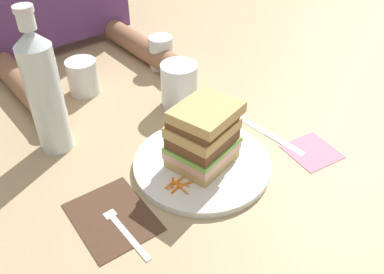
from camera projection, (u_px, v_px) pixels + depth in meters
name	position (u px, v px, depth m)	size (l,w,h in m)	color
ground_plane	(195.00, 158.00, 0.82)	(3.00, 3.00, 0.00)	tan
main_plate	(202.00, 164.00, 0.79)	(0.26, 0.26, 0.01)	white
sandwich	(203.00, 136.00, 0.75)	(0.14, 0.12, 0.12)	tan
carrot_shred_0	(182.00, 188.00, 0.73)	(0.00, 0.00, 0.03)	orange
carrot_shred_1	(187.00, 183.00, 0.74)	(0.00, 0.00, 0.02)	orange
carrot_shred_2	(180.00, 185.00, 0.74)	(0.00, 0.00, 0.02)	orange
carrot_shred_3	(169.00, 185.00, 0.74)	(0.00, 0.00, 0.02)	orange
carrot_shred_4	(172.00, 186.00, 0.74)	(0.00, 0.00, 0.02)	orange
carrot_shred_5	(179.00, 179.00, 0.75)	(0.00, 0.00, 0.03)	orange
carrot_shred_6	(177.00, 188.00, 0.73)	(0.00, 0.00, 0.03)	orange
carrot_shred_7	(183.00, 184.00, 0.74)	(0.00, 0.00, 0.03)	orange
carrot_shred_8	(173.00, 183.00, 0.74)	(0.00, 0.00, 0.03)	orange
carrot_shred_9	(231.00, 140.00, 0.84)	(0.00, 0.00, 0.03)	orange
carrot_shred_10	(220.00, 135.00, 0.85)	(0.00, 0.00, 0.03)	orange
carrot_shred_11	(237.00, 141.00, 0.83)	(0.00, 0.00, 0.03)	orange
carrot_shred_12	(231.00, 135.00, 0.85)	(0.00, 0.00, 0.03)	orange
carrot_shred_13	(229.00, 139.00, 0.84)	(0.00, 0.00, 0.02)	orange
carrot_shred_14	(230.00, 142.00, 0.83)	(0.00, 0.00, 0.02)	orange
carrot_shred_15	(229.00, 136.00, 0.85)	(0.00, 0.00, 0.03)	orange
carrot_shred_16	(221.00, 133.00, 0.85)	(0.00, 0.00, 0.02)	orange
carrot_shred_17	(226.00, 139.00, 0.84)	(0.00, 0.00, 0.03)	orange
napkin_dark	(112.00, 217.00, 0.70)	(0.12, 0.15, 0.00)	#4C3323
fork	(119.00, 224.00, 0.68)	(0.02, 0.17, 0.00)	silver
knife	(267.00, 133.00, 0.88)	(0.02, 0.20, 0.00)	silver
juice_glass	(180.00, 87.00, 0.94)	(0.08, 0.08, 0.10)	white
water_bottle	(44.00, 91.00, 0.76)	(0.06, 0.06, 0.29)	silver
empty_tumbler_0	(83.00, 77.00, 0.98)	(0.07, 0.07, 0.08)	silver
empty_tumbler_1	(161.00, 52.00, 1.08)	(0.06, 0.06, 0.08)	silver
napkin_pink	(312.00, 151.00, 0.83)	(0.09, 0.09, 0.00)	pink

